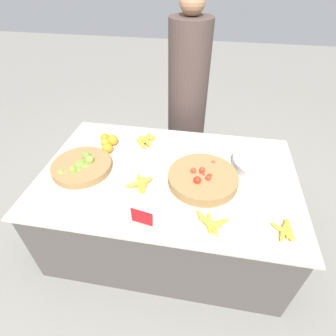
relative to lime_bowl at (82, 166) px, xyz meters
The scene contains 12 objects.
ground_plane 0.90m from the lime_bowl, ahead, with size 12.00×12.00×0.00m, color gray.
market_table 0.69m from the lime_bowl, ahead, with size 1.72×1.10×0.64m.
lime_bowl is the anchor object (origin of this frame).
tomato_basket 0.83m from the lime_bowl, ahead, with size 0.45×0.45×0.10m.
orange_pile 0.31m from the lime_bowl, 73.82° to the left, with size 0.15×0.21×0.08m.
metal_bowl 1.22m from the lime_bowl, 11.48° to the left, with size 0.36×0.36×0.06m.
price_sign 0.64m from the lime_bowl, 36.11° to the right, with size 0.12×0.03×0.10m.
banana_bunch_middle_left 0.95m from the lime_bowl, 20.38° to the right, with size 0.20×0.16×0.06m.
banana_bunch_back_center 0.53m from the lime_bowl, 47.75° to the left, with size 0.17×0.19×0.05m.
banana_bunch_front_right 1.33m from the lime_bowl, 13.23° to the right, with size 0.13×0.17×0.03m.
banana_bunch_middle_right 0.45m from the lime_bowl, 12.33° to the right, with size 0.18×0.16×0.06m.
vendor_person 1.16m from the lime_bowl, 58.37° to the left, with size 0.35×0.35×1.61m.
Camera 1 is at (0.23, -1.31, 1.81)m, focal length 28.00 mm.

